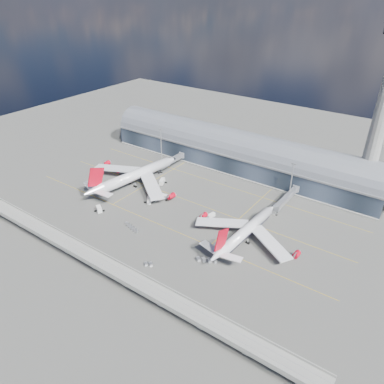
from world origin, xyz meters
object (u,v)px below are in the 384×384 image
Objects in this scene: control_tower at (381,118)px; service_truck_1 at (99,209)px; service_truck_0 at (149,200)px; cargo_train_1 at (131,227)px; service_truck_4 at (274,211)px; airliner_left at (133,176)px; airliner_right at (245,232)px; service_truck_5 at (162,182)px; service_truck_2 at (164,197)px; service_truck_3 at (211,216)px; cargo_train_0 at (148,264)px; cargo_train_2 at (206,260)px; floodlight_mast_right at (291,182)px; floodlight_mast_left at (161,144)px.

control_tower reaches higher than service_truck_1.
service_truck_0 is 0.60× the size of cargo_train_1.
airliner_left is at bearing -175.51° from service_truck_4.
service_truck_4 reaches higher than cargo_train_1.
airliner_right is (88.81, -11.22, -1.45)m from airliner_left.
airliner_right is 8.66× the size of service_truck_5.
airliner_left is 6.52× the size of cargo_train_1.
service_truck_4 is at bearing -82.86° from service_truck_2.
service_truck_3 is (63.12, -3.92, -5.21)m from airliner_left.
control_tower is at bearing 66.59° from airliner_right.
airliner_left is 10.79× the size of service_truck_0.
service_truck_1 is (-120.35, -103.08, -50.04)m from control_tower.
service_truck_3 is at bearing -105.71° from service_truck_2.
cargo_train_2 is at bearing -18.72° from cargo_train_0.
service_truck_3 is 0.48× the size of cargo_train_1.
service_truck_5 is (-77.31, -27.30, -12.00)m from floodlight_mast_right.
floodlight_mast_left is 77.44m from service_truck_1.
cargo_train_2 is (75.66, -1.04, -0.69)m from service_truck_1.
cargo_train_0 is 0.45× the size of cargo_train_2.
service_truck_2 is 35.05m from service_truck_3.
service_truck_4 is 0.43× the size of cargo_train_1.
floodlight_mast_right is 82.87m from service_truck_5.
service_truck_5 is 0.69× the size of cargo_train_2.
airliner_right is 7.27× the size of service_truck_2.
cargo_train_2 is (90.31, -76.12, -12.72)m from floodlight_mast_left.
floodlight_mast_right reaches higher than cargo_train_2.
cargo_train_2 is (58.82, -25.95, -0.57)m from service_truck_0.
cargo_train_2 is at bearing -40.13° from floodlight_mast_left.
service_truck_2 is 62.53m from cargo_train_0.
service_truck_0 reaches higher than cargo_train_0.
airliner_right reaches higher than service_truck_3.
service_truck_5 is at bearing 29.71° from service_truck_2.
service_truck_0 is at bearing 70.51° from cargo_train_0.
cargo_train_0 is at bearing -161.80° from service_truck_2.
floodlight_mast_left is 3.73× the size of service_truck_0.
floodlight_mast_left reaches higher than service_truck_0.
service_truck_2 reaches higher than service_truck_0.
service_truck_2 is at bearing -69.65° from service_truck_5.
airliner_right reaches higher than service_truck_5.
floodlight_mast_left reaches higher than service_truck_1.
service_truck_4 is (1.74, 32.42, -3.66)m from airliner_right.
floodlight_mast_left is 83.94m from service_truck_3.
control_tower is 134.81m from service_truck_5.
cargo_train_2 is at bearing -59.84° from service_truck_1.
airliner_left is (-126.88, -66.70, -45.16)m from control_tower.
cargo_train_1 is at bearing -131.63° from control_tower.
floodlight_mast_right reaches higher than service_truck_1.
service_truck_3 is at bearing -124.00° from floodlight_mast_right.
airliner_left is at bearing 116.79° from service_truck_0.
airliner_left is at bearing -165.17° from service_truck_5.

